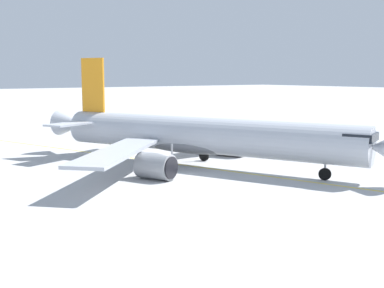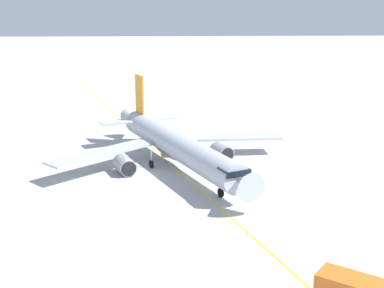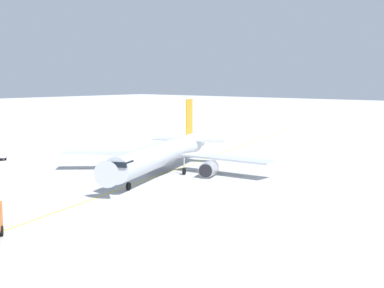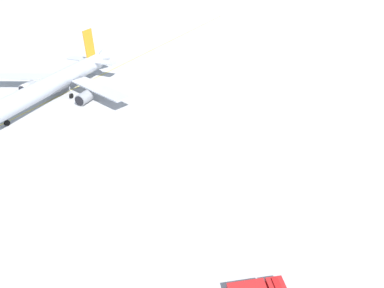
% 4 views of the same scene
% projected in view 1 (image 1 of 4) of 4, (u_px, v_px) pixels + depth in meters
% --- Properties ---
extents(ground_plane, '(600.00, 600.00, 0.00)m').
position_uv_depth(ground_plane, '(178.00, 180.00, 44.42)').
color(ground_plane, '#B2B2B2').
extents(airliner_main, '(33.05, 37.18, 11.20)m').
position_uv_depth(airliner_main, '(198.00, 137.00, 50.48)').
color(airliner_main, '#B2B7C1').
rests_on(airliner_main, ground_plane).
extents(taxiway_centreline, '(56.95, 175.98, 0.01)m').
position_uv_depth(taxiway_centreline, '(165.00, 162.00, 53.17)').
color(taxiway_centreline, yellow).
rests_on(taxiway_centreline, ground_plane).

